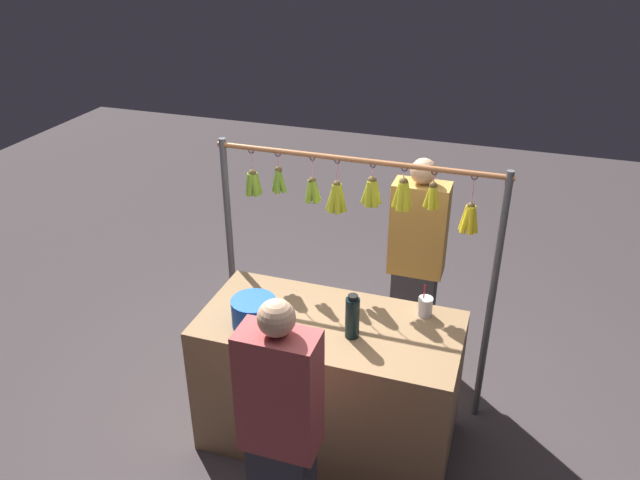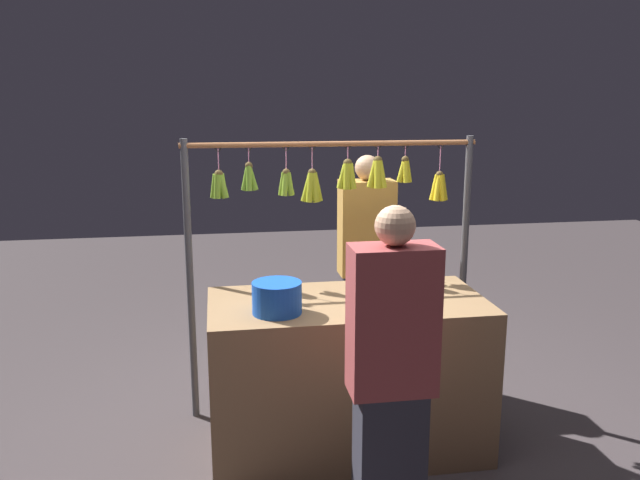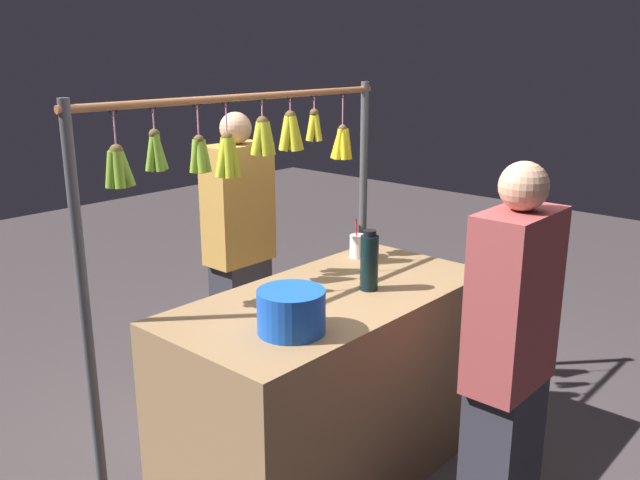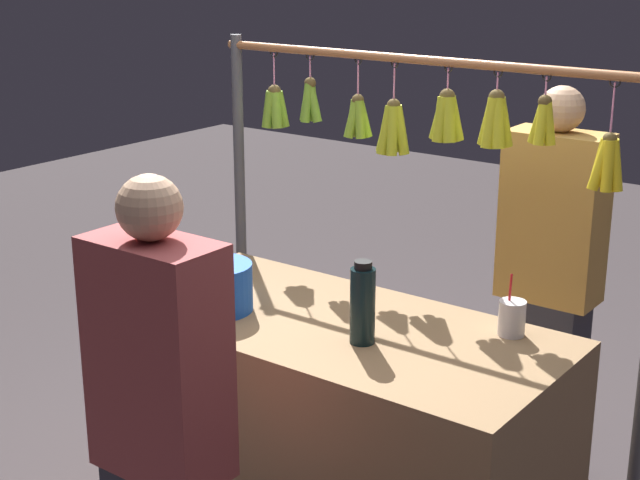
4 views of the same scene
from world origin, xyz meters
name	(u,v)px [view 3 (image 3 of 4)]	position (x,y,z in m)	size (l,w,h in m)	color
ground_plane	(330,471)	(0.00, 0.00, 0.00)	(12.00, 12.00, 0.00)	#40383A
market_counter	(330,386)	(0.00, 0.00, 0.44)	(1.52, 0.74, 0.88)	olive
display_rack	(249,188)	(-0.01, -0.51, 1.28)	(1.79, 0.12, 1.73)	#4C4C51
water_bottle	(369,262)	(-0.16, 0.08, 1.01)	(0.08, 0.08, 0.27)	black
blue_bucket	(291,311)	(0.40, 0.15, 0.96)	(0.26, 0.26, 0.16)	blue
drink_cup	(358,246)	(-0.50, -0.25, 0.94)	(0.09, 0.09, 0.20)	silver
vendor_person	(240,256)	(-0.33, -0.96, 0.78)	(0.38, 0.20, 1.58)	#2D2D38
customer_person	(508,376)	(-0.02, 0.82, 0.76)	(0.37, 0.20, 1.54)	#2D2D38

